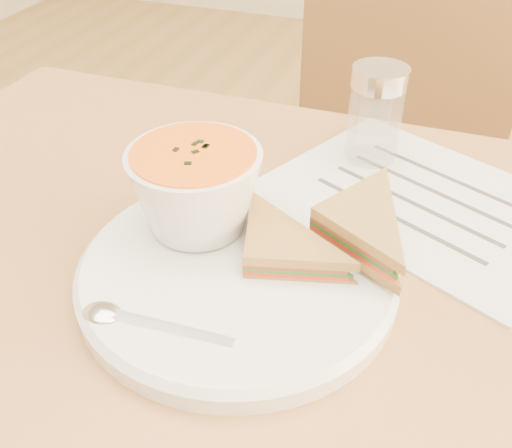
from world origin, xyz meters
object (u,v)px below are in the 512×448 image
at_px(chair_far, 359,248).
at_px(condiment_shaker, 375,115).
at_px(plate, 238,272).
at_px(soup_bowl, 196,193).

xyz_separation_m(chair_far, condiment_shaker, (0.02, -0.22, 0.37)).
height_order(chair_far, plate, chair_far).
bearing_deg(chair_far, condiment_shaker, 102.01).
distance_m(chair_far, plate, 0.57).
xyz_separation_m(plate, soup_bowl, (-0.05, 0.03, 0.05)).
xyz_separation_m(chair_far, plate, (-0.05, -0.47, 0.33)).
bearing_deg(soup_bowl, condiment_shaker, 60.02).
height_order(soup_bowl, condiment_shaker, condiment_shaker).
bearing_deg(soup_bowl, chair_far, 77.00).
bearing_deg(soup_bowl, plate, -33.40).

